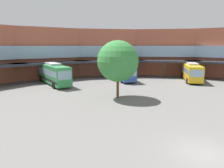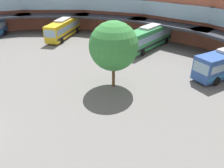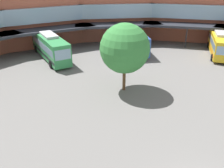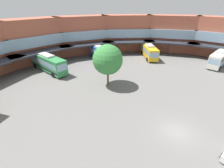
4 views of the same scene
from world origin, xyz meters
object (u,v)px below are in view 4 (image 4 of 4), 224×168
object	(u,v)px
bus_1	(48,63)
bus_2	(100,53)
plaza_tree	(108,60)
bus_5	(149,51)
bus_3	(220,58)

from	to	relation	value
bus_1	bus_2	distance (m)	14.14
plaza_tree	bus_1	bearing A→B (deg)	116.96
bus_2	plaza_tree	size ratio (longest dim) A/B	1.43
bus_5	bus_2	bearing A→B (deg)	-84.40
bus_5	plaza_tree	size ratio (longest dim) A/B	1.29
bus_1	bus_3	distance (m)	41.92
bus_3	plaza_tree	bearing A→B (deg)	-25.36
bus_5	plaza_tree	bearing A→B (deg)	-36.34
bus_2	plaza_tree	bearing A→B (deg)	-18.08
bus_2	bus_5	world-z (taller)	bus_2
bus_1	plaza_tree	world-z (taller)	plaza_tree
bus_1	bus_5	bearing A→B (deg)	64.22
bus_2	bus_1	bearing A→B (deg)	-81.91
bus_1	plaza_tree	bearing A→B (deg)	15.35
bus_2	bus_5	xyz separation A→B (m)	(12.42, -6.48, -0.01)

